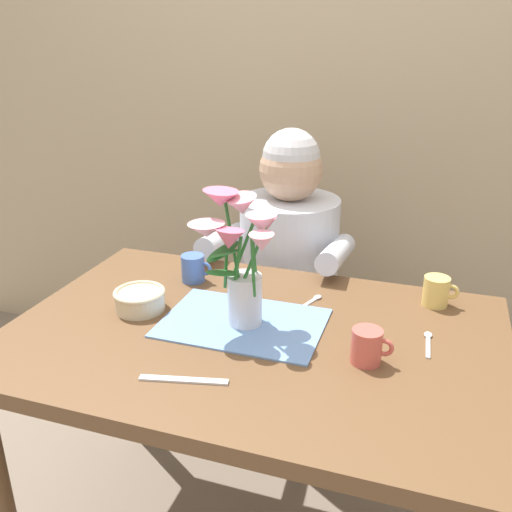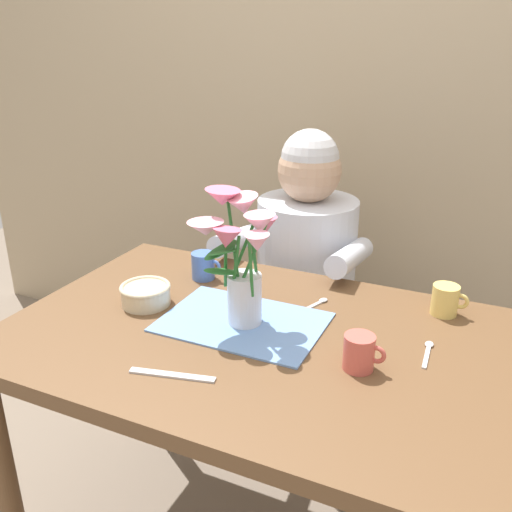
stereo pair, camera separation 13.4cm
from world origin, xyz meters
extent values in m
cube|color=tan|center=(0.00, 1.05, 1.25)|extent=(4.00, 0.10, 2.50)
cube|color=brown|center=(0.00, 0.00, 0.72)|extent=(1.20, 0.80, 0.04)
cylinder|color=brown|center=(-0.54, -0.34, 0.35)|extent=(0.06, 0.06, 0.70)
cylinder|color=brown|center=(-0.54, 0.34, 0.35)|extent=(0.06, 0.06, 0.70)
cylinder|color=brown|center=(0.54, 0.34, 0.35)|extent=(0.06, 0.06, 0.70)
cylinder|color=#4C4C56|center=(-0.08, 0.62, 0.20)|extent=(0.30, 0.30, 0.40)
cylinder|color=silver|center=(-0.08, 0.62, 0.65)|extent=(0.34, 0.34, 0.50)
sphere|color=tan|center=(-0.08, 0.62, 1.00)|extent=(0.21, 0.21, 0.21)
sphere|color=silver|center=(-0.08, 0.62, 1.04)|extent=(0.19, 0.19, 0.19)
cylinder|color=silver|center=(-0.27, 0.48, 0.78)|extent=(0.07, 0.33, 0.12)
cylinder|color=silver|center=(0.11, 0.48, 0.78)|extent=(0.07, 0.33, 0.12)
cube|color=#6B93D1|center=(-0.04, 0.03, 0.74)|extent=(0.40, 0.28, 0.00)
cylinder|color=silver|center=(-0.03, 0.03, 0.81)|extent=(0.09, 0.09, 0.13)
cylinder|color=#2D7533|center=(-0.01, 0.03, 0.92)|extent=(0.07, 0.03, 0.17)
cone|color=pink|center=(0.01, 0.02, 1.01)|extent=(0.10, 0.10, 0.05)
sphere|color=#E5D14C|center=(0.01, 0.02, 1.02)|extent=(0.02, 0.02, 0.02)
cylinder|color=#2D7533|center=(-0.02, 0.05, 0.91)|extent=(0.01, 0.05, 0.15)
cone|color=#DB6684|center=(0.00, 0.08, 0.99)|extent=(0.09, 0.09, 0.04)
sphere|color=#E5D14C|center=(0.00, 0.08, 0.99)|extent=(0.02, 0.02, 0.02)
cylinder|color=#2D7533|center=(-0.04, 0.05, 0.93)|extent=(0.07, 0.05, 0.19)
cone|color=pink|center=(-0.05, 0.07, 1.04)|extent=(0.10, 0.11, 0.06)
sphere|color=#E5D14C|center=(-0.05, 0.07, 1.04)|extent=(0.02, 0.02, 0.02)
cylinder|color=#2D7533|center=(-0.07, 0.04, 0.94)|extent=(0.07, 0.08, 0.20)
cone|color=#DB6684|center=(-0.10, 0.05, 1.05)|extent=(0.10, 0.10, 0.04)
sphere|color=#E5D14C|center=(-0.10, 0.05, 1.06)|extent=(0.02, 0.02, 0.02)
cylinder|color=#2D7533|center=(-0.07, 0.01, 0.92)|extent=(0.03, 0.05, 0.16)
cone|color=pink|center=(-0.11, -0.02, 1.00)|extent=(0.10, 0.10, 0.04)
sphere|color=#E5D14C|center=(-0.11, -0.02, 1.00)|extent=(0.02, 0.02, 0.02)
cylinder|color=#2D7533|center=(-0.04, 0.00, 0.91)|extent=(0.03, 0.02, 0.15)
cone|color=#DB6684|center=(-0.05, -0.03, 0.99)|extent=(0.09, 0.09, 0.05)
sphere|color=#E5D14C|center=(-0.05, -0.03, 0.99)|extent=(0.02, 0.02, 0.02)
cylinder|color=#2D7533|center=(0.00, 0.00, 0.91)|extent=(0.01, 0.02, 0.16)
cone|color=pink|center=(0.03, -0.03, 0.99)|extent=(0.06, 0.06, 0.05)
sphere|color=#E5D14C|center=(0.03, -0.03, 0.99)|extent=(0.02, 0.02, 0.02)
ellipsoid|color=#2D7533|center=(-0.07, -0.01, 0.89)|extent=(0.09, 0.09, 0.03)
ellipsoid|color=#2D7533|center=(-0.06, -0.02, 0.95)|extent=(0.08, 0.10, 0.02)
ellipsoid|color=#2D7533|center=(-0.07, -0.02, 0.95)|extent=(0.08, 0.09, 0.04)
cylinder|color=beige|center=(-0.32, 0.02, 0.77)|extent=(0.13, 0.13, 0.05)
torus|color=beige|center=(-0.32, 0.02, 0.79)|extent=(0.14, 0.14, 0.01)
cube|color=silver|center=(-0.07, -0.24, 0.74)|extent=(0.19, 0.06, 0.00)
cylinder|color=#CC564C|center=(0.28, -0.05, 0.78)|extent=(0.07, 0.07, 0.08)
torus|color=#CC564C|center=(0.32, -0.05, 0.78)|extent=(0.04, 0.01, 0.04)
cylinder|color=#E5C666|center=(0.41, 0.29, 0.78)|extent=(0.07, 0.07, 0.08)
torus|color=#E5C666|center=(0.45, 0.29, 0.78)|extent=(0.04, 0.01, 0.04)
cylinder|color=#476BB7|center=(-0.26, 0.23, 0.78)|extent=(0.07, 0.07, 0.08)
torus|color=#476BB7|center=(-0.23, 0.23, 0.78)|extent=(0.04, 0.01, 0.04)
cube|color=silver|center=(0.09, 0.18, 0.74)|extent=(0.05, 0.10, 0.00)
ellipsoid|color=silver|center=(0.11, 0.23, 0.74)|extent=(0.03, 0.03, 0.01)
cube|color=silver|center=(0.41, 0.06, 0.74)|extent=(0.01, 0.10, 0.00)
ellipsoid|color=silver|center=(0.41, 0.12, 0.74)|extent=(0.02, 0.03, 0.01)
camera|label=1|loc=(0.39, -1.13, 1.42)|focal=39.18mm
camera|label=2|loc=(0.51, -1.08, 1.42)|focal=39.18mm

